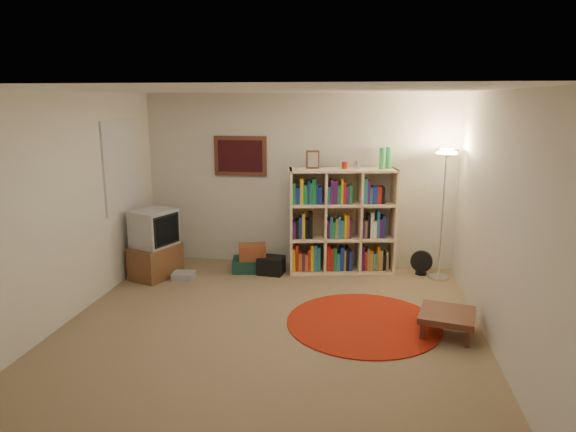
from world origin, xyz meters
name	(u,v)px	position (x,y,z in m)	size (l,w,h in m)	color
room	(266,212)	(-0.05, 0.05, 1.26)	(4.54, 4.54, 2.54)	#836A4C
bookshelf	(340,222)	(0.64, 1.98, 0.71)	(1.53, 0.68, 1.77)	#FFDBAA
floor_lamp	(446,171)	(2.01, 1.86, 1.48)	(0.36, 0.36, 1.79)	silver
floor_fan	(421,263)	(1.78, 1.98, 0.17)	(0.31, 0.19, 0.35)	black
tv_stand	(155,245)	(-1.86, 1.34, 0.46)	(0.65, 0.77, 0.95)	brown
dvd_box	(183,276)	(-1.46, 1.31, 0.05)	(0.30, 0.26, 0.10)	#A8A9AD
suitcase	(253,265)	(-0.59, 1.79, 0.09)	(0.63, 0.46, 0.19)	#153A2F
wicker_basket	(252,252)	(-0.59, 1.74, 0.29)	(0.43, 0.36, 0.22)	brown
duffel_bag	(271,265)	(-0.31, 1.71, 0.12)	(0.38, 0.33, 0.24)	black
red_rug	(363,323)	(1.00, 0.23, 0.01)	(1.69, 1.69, 0.02)	maroon
side_table	(447,316)	(1.85, 0.08, 0.21)	(0.66, 0.66, 0.25)	#4C251A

